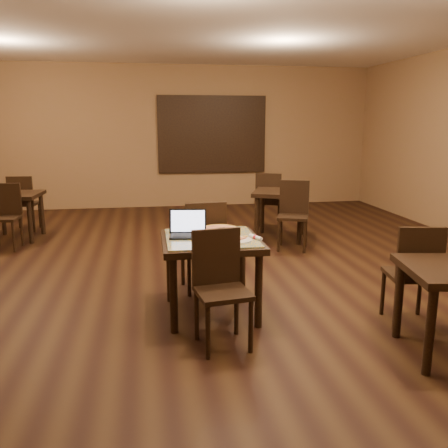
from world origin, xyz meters
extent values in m
plane|color=black|center=(0.00, 0.00, 0.00)|extent=(10.00, 10.00, 0.00)
cube|color=#836042|center=(0.00, 5.00, 1.50)|extent=(8.00, 0.02, 3.00)
cube|color=silver|center=(0.00, 0.00, 3.00)|extent=(8.00, 10.00, 0.02)
cube|color=#286394|center=(0.50, 4.97, 1.55)|extent=(2.20, 0.04, 1.50)
cube|color=black|center=(0.50, 4.95, 1.55)|extent=(2.34, 0.02, 1.64)
cylinder|color=black|center=(-0.75, -1.42, 0.35)|extent=(0.07, 0.07, 0.71)
cylinder|color=black|center=(-0.74, -0.66, 0.35)|extent=(0.07, 0.07, 0.71)
cylinder|color=black|center=(0.01, -1.42, 0.35)|extent=(0.07, 0.07, 0.71)
cylinder|color=black|center=(0.02, -0.66, 0.35)|extent=(0.07, 0.07, 0.71)
cube|color=black|center=(-0.37, -1.04, 0.72)|extent=(0.93, 0.93, 0.06)
cube|color=#17579B|center=(-0.37, -1.04, 0.76)|extent=(0.85, 0.85, 0.02)
cylinder|color=black|center=(-0.52, -1.94, 0.22)|extent=(0.04, 0.04, 0.45)
cylinder|color=black|center=(-0.57, -1.59, 0.22)|extent=(0.04, 0.04, 0.45)
cylinder|color=black|center=(-0.17, -1.89, 0.22)|extent=(0.04, 0.04, 0.45)
cylinder|color=black|center=(-0.22, -1.54, 0.22)|extent=(0.04, 0.04, 0.45)
cube|color=black|center=(-0.37, -1.74, 0.47)|extent=(0.47, 0.47, 0.04)
cube|color=black|center=(-0.39, -1.55, 0.72)|extent=(0.42, 0.10, 0.48)
cylinder|color=black|center=(-0.20, -0.14, 0.23)|extent=(0.04, 0.04, 0.47)
cylinder|color=black|center=(-0.16, -0.51, 0.23)|extent=(0.04, 0.04, 0.47)
cylinder|color=black|center=(-0.57, -0.17, 0.23)|extent=(0.04, 0.04, 0.47)
cylinder|color=black|center=(-0.54, -0.55, 0.23)|extent=(0.04, 0.04, 0.47)
cube|color=black|center=(-0.37, -0.34, 0.49)|extent=(0.48, 0.48, 0.04)
cube|color=black|center=(-0.35, -0.54, 0.76)|extent=(0.44, 0.09, 0.50)
cube|color=black|center=(-0.57, -0.99, 0.77)|extent=(0.39, 0.30, 0.02)
cube|color=black|center=(-0.57, -0.87, 0.89)|extent=(0.36, 0.11, 0.24)
cube|color=silver|center=(-0.57, -0.87, 0.89)|extent=(0.33, 0.09, 0.20)
cylinder|color=white|center=(-0.15, -1.22, 0.77)|extent=(0.27, 0.27, 0.01)
cylinder|color=silver|center=(-0.25, -0.80, 0.77)|extent=(0.37, 0.37, 0.01)
cylinder|color=#CEBC89|center=(-0.25, -0.80, 0.78)|extent=(0.36, 0.36, 0.02)
torus|color=#BC913C|center=(-0.25, -0.80, 0.78)|extent=(0.38, 0.38, 0.02)
cube|color=silver|center=(-0.23, -0.82, 0.79)|extent=(0.14, 0.25, 0.01)
cylinder|color=white|center=(0.03, -1.18, 0.78)|extent=(0.10, 0.17, 0.04)
cylinder|color=#B31630|center=(0.03, -1.18, 0.78)|extent=(0.05, 0.04, 0.04)
cylinder|color=black|center=(0.70, 1.59, 0.36)|extent=(0.07, 0.07, 0.72)
cylinder|color=black|center=(0.94, 2.19, 0.36)|extent=(0.07, 0.07, 0.72)
cylinder|color=black|center=(1.31, 1.35, 0.36)|extent=(0.07, 0.07, 0.72)
cylinder|color=black|center=(1.55, 1.95, 0.36)|extent=(0.07, 0.07, 0.72)
cube|color=black|center=(1.13, 1.77, 0.73)|extent=(1.06, 1.06, 0.06)
cylinder|color=black|center=(0.89, 1.00, 0.23)|extent=(0.04, 0.04, 0.46)
cylinder|color=black|center=(1.02, 1.34, 0.23)|extent=(0.04, 0.04, 0.46)
cylinder|color=black|center=(1.23, 0.87, 0.23)|extent=(0.04, 0.04, 0.46)
cylinder|color=black|center=(1.36, 1.21, 0.23)|extent=(0.04, 0.04, 0.46)
cube|color=black|center=(1.13, 1.11, 0.48)|extent=(0.56, 0.56, 0.04)
cube|color=black|center=(1.20, 1.29, 0.74)|extent=(0.41, 0.20, 0.49)
cylinder|color=black|center=(1.36, 2.54, 0.23)|extent=(0.04, 0.04, 0.46)
cylinder|color=black|center=(1.23, 2.19, 0.23)|extent=(0.04, 0.04, 0.46)
cylinder|color=black|center=(1.02, 2.67, 0.23)|extent=(0.04, 0.04, 0.46)
cylinder|color=black|center=(0.89, 2.33, 0.23)|extent=(0.04, 0.04, 0.46)
cube|color=black|center=(1.13, 2.43, 0.48)|extent=(0.56, 0.56, 0.04)
cube|color=black|center=(1.05, 2.25, 0.74)|extent=(0.41, 0.20, 0.49)
cylinder|color=black|center=(-3.29, 2.77, 0.35)|extent=(0.07, 0.07, 0.69)
cylinder|color=black|center=(-2.71, 2.09, 0.35)|extent=(0.07, 0.07, 0.69)
cylinder|color=black|center=(-2.66, 2.71, 0.35)|extent=(0.07, 0.07, 0.69)
cube|color=black|center=(-3.00, 2.43, 0.70)|extent=(0.84, 0.84, 0.06)
cylinder|color=black|center=(-2.84, 1.61, 0.22)|extent=(0.04, 0.04, 0.44)
cylinder|color=black|center=(-2.81, 1.96, 0.22)|extent=(0.04, 0.04, 0.44)
cube|color=black|center=(-3.00, 1.80, 0.46)|extent=(0.44, 0.44, 0.04)
cube|color=black|center=(-2.98, 1.98, 0.71)|extent=(0.41, 0.07, 0.47)
cylinder|color=black|center=(-2.81, 3.22, 0.22)|extent=(0.04, 0.04, 0.44)
cylinder|color=black|center=(-2.84, 2.87, 0.22)|extent=(0.04, 0.04, 0.44)
cylinder|color=black|center=(-3.16, 3.25, 0.22)|extent=(0.04, 0.04, 0.44)
cylinder|color=black|center=(-3.19, 2.90, 0.22)|extent=(0.04, 0.04, 0.44)
cube|color=black|center=(-3.00, 3.06, 0.46)|extent=(0.44, 0.44, 0.04)
cube|color=black|center=(-3.02, 2.88, 0.71)|extent=(0.41, 0.07, 0.47)
cylinder|color=black|center=(1.04, -2.44, 0.35)|extent=(0.07, 0.07, 0.69)
cylinder|color=black|center=(1.15, -1.82, 0.35)|extent=(0.07, 0.07, 0.69)
cylinder|color=black|center=(1.61, -1.40, 0.22)|extent=(0.04, 0.04, 0.44)
cylinder|color=black|center=(1.55, -1.75, 0.22)|extent=(0.04, 0.04, 0.44)
cylinder|color=black|center=(1.26, -1.34, 0.22)|extent=(0.04, 0.04, 0.44)
cylinder|color=black|center=(1.20, -1.69, 0.22)|extent=(0.04, 0.04, 0.44)
cube|color=black|center=(1.40, -1.55, 0.46)|extent=(0.47, 0.47, 0.04)
cube|color=black|center=(1.37, -1.73, 0.71)|extent=(0.41, 0.11, 0.47)
camera|label=1|loc=(-0.96, -5.34, 1.84)|focal=38.00mm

